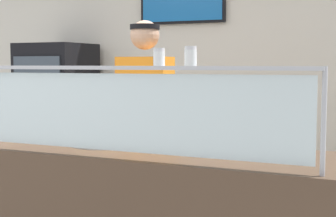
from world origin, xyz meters
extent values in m
cube|color=silver|center=(1.14, 2.46, 1.35)|extent=(6.68, 0.08, 2.70)
cube|color=black|center=(0.54, 2.40, 2.07)|extent=(0.89, 0.04, 0.46)
cube|color=#1966B2|center=(0.54, 2.38, 2.07)|extent=(0.84, 0.01, 0.41)
cylinder|color=#B2B5BC|center=(2.18, 0.06, 1.19)|extent=(0.02, 0.02, 0.49)
cube|color=silver|center=(1.14, 0.06, 1.19)|extent=(2.02, 0.01, 0.41)
cube|color=#B2B5BC|center=(1.14, 0.06, 1.43)|extent=(2.08, 0.06, 0.02)
cylinder|color=#9EA0A8|center=(0.83, 0.43, 0.96)|extent=(0.42, 0.42, 0.01)
cylinder|color=tan|center=(0.83, 0.43, 0.97)|extent=(0.40, 0.40, 0.02)
cylinder|color=gold|center=(0.83, 0.43, 0.98)|extent=(0.34, 0.34, 0.01)
cube|color=#ADAFB7|center=(0.81, 0.41, 0.99)|extent=(0.09, 0.28, 0.01)
cylinder|color=white|center=(1.37, 0.06, 1.48)|extent=(0.06, 0.06, 0.07)
cylinder|color=white|center=(1.37, 0.06, 1.46)|extent=(0.05, 0.05, 0.05)
cylinder|color=silver|center=(1.37, 0.06, 1.52)|extent=(0.06, 0.06, 0.02)
cylinder|color=white|center=(1.54, 0.06, 1.48)|extent=(0.06, 0.06, 0.08)
cylinder|color=red|center=(1.54, 0.06, 1.47)|extent=(0.05, 0.05, 0.05)
cylinder|color=silver|center=(1.54, 0.06, 1.53)|extent=(0.06, 0.06, 0.02)
cylinder|color=#23232D|center=(0.71, 1.01, 0.47)|extent=(0.13, 0.13, 0.95)
cylinder|color=#23232D|center=(0.93, 1.01, 0.47)|extent=(0.13, 0.13, 0.95)
cube|color=orange|center=(0.82, 1.01, 1.23)|extent=(0.38, 0.21, 0.55)
sphere|color=tan|center=(0.82, 1.01, 1.66)|extent=(0.21, 0.21, 0.21)
cylinder|color=black|center=(0.82, 1.01, 1.71)|extent=(0.21, 0.21, 0.04)
cylinder|color=tan|center=(1.00, 0.79, 1.13)|extent=(0.08, 0.34, 0.08)
cube|color=black|center=(-0.69, 2.02, 0.83)|extent=(0.65, 0.63, 1.65)
cube|color=#38424C|center=(-0.69, 1.70, 0.86)|extent=(0.55, 0.02, 1.32)
cylinder|color=green|center=(-0.85, 1.81, 0.91)|extent=(0.06, 0.06, 0.20)
cylinder|color=red|center=(-0.69, 1.81, 0.91)|extent=(0.06, 0.06, 0.20)
cylinder|color=blue|center=(-0.54, 1.81, 0.91)|extent=(0.06, 0.06, 0.20)
camera|label=1|loc=(2.44, -2.24, 1.45)|focal=53.77mm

